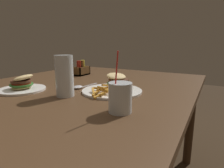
# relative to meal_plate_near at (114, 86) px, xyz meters

# --- Properties ---
(dining_table) EXTENTS (1.60, 1.20, 0.71)m
(dining_table) POSITION_rel_meal_plate_near_xyz_m (-0.06, 0.22, -0.09)
(dining_table) COLOR #4C331E
(dining_table) RESTS_ON ground_plane
(meal_plate_near) EXTENTS (0.31, 0.30, 0.09)m
(meal_plate_near) POSITION_rel_meal_plate_near_xyz_m (0.00, 0.00, 0.00)
(meal_plate_near) COLOR white
(meal_plate_near) RESTS_ON dining_table
(beer_glass) EXTENTS (0.08, 0.08, 0.19)m
(beer_glass) POSITION_rel_meal_plate_near_xyz_m (-0.19, 0.15, 0.06)
(beer_glass) COLOR silver
(beer_glass) RESTS_ON dining_table
(juice_glass) EXTENTS (0.08, 0.08, 0.21)m
(juice_glass) POSITION_rel_meal_plate_near_xyz_m (-0.25, -0.16, 0.03)
(juice_glass) COLOR silver
(juice_glass) RESTS_ON dining_table
(spoon) EXTENTS (0.19, 0.05, 0.02)m
(spoon) POSITION_rel_meal_plate_near_xyz_m (-0.05, 0.19, -0.02)
(spoon) COLOR silver
(spoon) RESTS_ON dining_table
(meal_plate_far) EXTENTS (0.23, 0.23, 0.09)m
(meal_plate_far) POSITION_rel_meal_plate_near_xyz_m (-0.22, 0.41, 0.00)
(meal_plate_far) COLOR white
(meal_plate_far) RESTS_ON dining_table
(condiment_caddy) EXTENTS (0.12, 0.07, 0.11)m
(condiment_caddy) POSITION_rel_meal_plate_near_xyz_m (0.30, 0.45, 0.02)
(condiment_caddy) COLOR brown
(condiment_caddy) RESTS_ON dining_table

